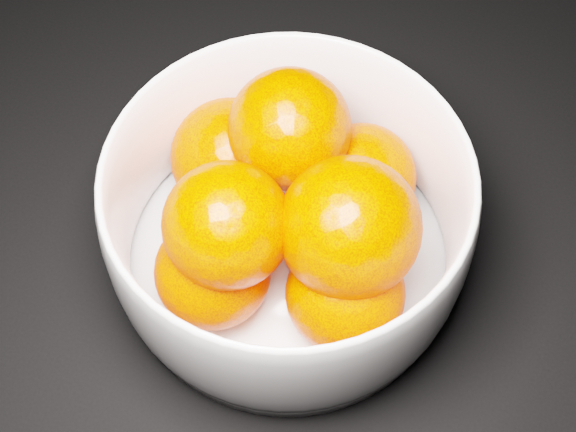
% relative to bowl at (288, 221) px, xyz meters
% --- Properties ---
extents(bowl, '(0.24, 0.24, 0.11)m').
position_rel_bowl_xyz_m(bowl, '(0.00, 0.00, 0.00)').
color(bowl, white).
rests_on(bowl, ground).
extents(orange_pile, '(0.18, 0.17, 0.13)m').
position_rel_bowl_xyz_m(orange_pile, '(-0.00, 0.00, 0.01)').
color(orange_pile, '#FF3D00').
rests_on(orange_pile, bowl).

